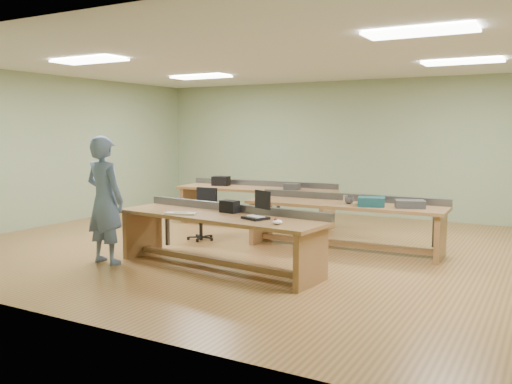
% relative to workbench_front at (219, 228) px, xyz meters
% --- Properties ---
extents(floor, '(10.00, 10.00, 0.00)m').
position_rel_workbench_front_xyz_m(floor, '(0.12, 1.51, -0.56)').
color(floor, olive).
rests_on(floor, ground).
extents(ceiling, '(10.00, 10.00, 0.00)m').
position_rel_workbench_front_xyz_m(ceiling, '(0.12, 1.51, 2.44)').
color(ceiling, silver).
rests_on(ceiling, wall_back).
extents(wall_back, '(10.00, 0.04, 3.00)m').
position_rel_workbench_front_xyz_m(wall_back, '(0.12, 5.51, 0.94)').
color(wall_back, '#8EA37B').
rests_on(wall_back, floor).
extents(wall_front, '(10.00, 0.04, 3.00)m').
position_rel_workbench_front_xyz_m(wall_front, '(0.12, -2.49, 0.94)').
color(wall_front, '#8EA37B').
rests_on(wall_front, floor).
extents(wall_left, '(0.04, 8.00, 3.00)m').
position_rel_workbench_front_xyz_m(wall_left, '(-4.88, 1.51, 0.94)').
color(wall_left, '#8EA37B').
rests_on(wall_left, floor).
extents(fluor_panels, '(6.20, 3.50, 0.03)m').
position_rel_workbench_front_xyz_m(fluor_panels, '(0.12, 1.51, 2.41)').
color(fluor_panels, white).
rests_on(fluor_panels, ceiling).
extents(workbench_front, '(3.20, 1.15, 0.86)m').
position_rel_workbench_front_xyz_m(workbench_front, '(0.00, 0.00, 0.00)').
color(workbench_front, olive).
rests_on(workbench_front, floor).
extents(workbench_mid, '(3.17, 0.96, 0.86)m').
position_rel_workbench_front_xyz_m(workbench_mid, '(1.10, 1.97, 0.00)').
color(workbench_mid, olive).
rests_on(workbench_mid, floor).
extents(workbench_back, '(3.27, 1.08, 0.86)m').
position_rel_workbench_front_xyz_m(workbench_back, '(-1.26, 3.30, 0.00)').
color(workbench_back, olive).
rests_on(workbench_back, floor).
extents(person, '(0.70, 0.49, 1.83)m').
position_rel_workbench_front_xyz_m(person, '(-1.57, -0.55, 0.35)').
color(person, '#6581A6').
rests_on(person, floor).
extents(laptop_base, '(0.38, 0.35, 0.03)m').
position_rel_workbench_front_xyz_m(laptop_base, '(0.62, -0.09, 0.20)').
color(laptop_base, black).
rests_on(laptop_base, workbench_front).
extents(laptop_screen, '(0.29, 0.13, 0.24)m').
position_rel_workbench_front_xyz_m(laptop_screen, '(0.66, 0.03, 0.43)').
color(laptop_screen, black).
rests_on(laptop_screen, laptop_base).
extents(keyboard, '(0.45, 0.27, 0.02)m').
position_rel_workbench_front_xyz_m(keyboard, '(-0.47, -0.24, 0.20)').
color(keyboard, beige).
rests_on(keyboard, workbench_front).
extents(trackball_mouse, '(0.13, 0.15, 0.06)m').
position_rel_workbench_front_xyz_m(trackball_mouse, '(1.05, -0.30, 0.22)').
color(trackball_mouse, white).
rests_on(trackball_mouse, workbench_front).
extents(camera_bag, '(0.27, 0.19, 0.17)m').
position_rel_workbench_front_xyz_m(camera_bag, '(0.03, 0.22, 0.27)').
color(camera_bag, black).
rests_on(camera_bag, workbench_front).
extents(task_chair, '(0.50, 0.50, 0.90)m').
position_rel_workbench_front_xyz_m(task_chair, '(-1.35, 1.52, -0.23)').
color(task_chair, black).
rests_on(task_chair, floor).
extents(parts_bin_teal, '(0.46, 0.40, 0.14)m').
position_rel_workbench_front_xyz_m(parts_bin_teal, '(1.57, 1.82, 0.26)').
color(parts_bin_teal, '#154046').
rests_on(parts_bin_teal, workbench_mid).
extents(parts_bin_grey, '(0.49, 0.40, 0.11)m').
position_rel_workbench_front_xyz_m(parts_bin_grey, '(2.13, 1.94, 0.24)').
color(parts_bin_grey, '#353537').
rests_on(parts_bin_grey, workbench_mid).
extents(mug, '(0.15, 0.15, 0.11)m').
position_rel_workbench_front_xyz_m(mug, '(1.19, 1.91, 0.24)').
color(mug, '#353537').
rests_on(mug, workbench_mid).
extents(drinks_can, '(0.09, 0.09, 0.13)m').
position_rel_workbench_front_xyz_m(drinks_can, '(1.12, 1.94, 0.25)').
color(drinks_can, silver).
rests_on(drinks_can, workbench_mid).
extents(storage_box_back, '(0.37, 0.30, 0.19)m').
position_rel_workbench_front_xyz_m(storage_box_back, '(-2.09, 3.28, 0.28)').
color(storage_box_back, black).
rests_on(storage_box_back, workbench_back).
extents(tray_back, '(0.31, 0.25, 0.12)m').
position_rel_workbench_front_xyz_m(tray_back, '(-0.47, 3.32, 0.25)').
color(tray_back, '#353537').
rests_on(tray_back, workbench_back).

